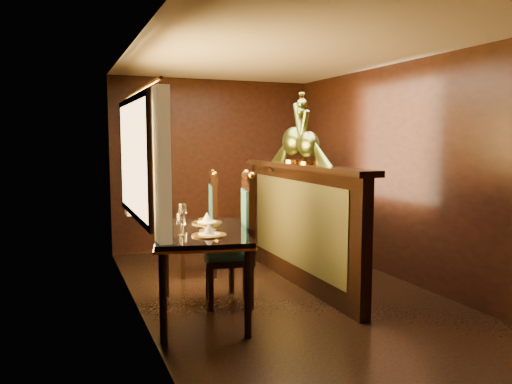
{
  "coord_description": "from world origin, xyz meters",
  "views": [
    {
      "loc": [
        -2.18,
        -4.62,
        1.64
      ],
      "look_at": [
        -0.21,
        0.3,
        1.07
      ],
      "focal_mm": 35.0,
      "sensor_mm": 36.0,
      "label": 1
    }
  ],
  "objects_px": {
    "chair_right": "(208,220)",
    "peacock_left": "(308,133)",
    "chair_left": "(241,235)",
    "dining_table": "(201,238)",
    "peacock_right": "(294,129)"
  },
  "relations": [
    {
      "from": "chair_left",
      "to": "chair_right",
      "type": "relative_size",
      "value": 1.05
    },
    {
      "from": "dining_table",
      "to": "chair_left",
      "type": "distance_m",
      "value": 0.49
    },
    {
      "from": "chair_right",
      "to": "peacock_left",
      "type": "distance_m",
      "value": 1.65
    },
    {
      "from": "dining_table",
      "to": "chair_right",
      "type": "relative_size",
      "value": 1.19
    },
    {
      "from": "chair_left",
      "to": "dining_table",
      "type": "bearing_deg",
      "value": -145.86
    },
    {
      "from": "peacock_left",
      "to": "peacock_right",
      "type": "bearing_deg",
      "value": 90.0
    },
    {
      "from": "chair_left",
      "to": "peacock_left",
      "type": "distance_m",
      "value": 1.33
    },
    {
      "from": "chair_right",
      "to": "peacock_left",
      "type": "bearing_deg",
      "value": -35.28
    },
    {
      "from": "chair_left",
      "to": "peacock_right",
      "type": "bearing_deg",
      "value": 45.39
    },
    {
      "from": "dining_table",
      "to": "peacock_left",
      "type": "relative_size",
      "value": 2.22
    },
    {
      "from": "dining_table",
      "to": "chair_right",
      "type": "bearing_deg",
      "value": 84.01
    },
    {
      "from": "chair_left",
      "to": "peacock_right",
      "type": "relative_size",
      "value": 1.7
    },
    {
      "from": "chair_right",
      "to": "peacock_left",
      "type": "xyz_separation_m",
      "value": [
        0.85,
        -0.95,
        1.04
      ]
    },
    {
      "from": "chair_left",
      "to": "peacock_left",
      "type": "height_order",
      "value": "peacock_left"
    },
    {
      "from": "peacock_right",
      "to": "chair_right",
      "type": "bearing_deg",
      "value": 144.45
    }
  ]
}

